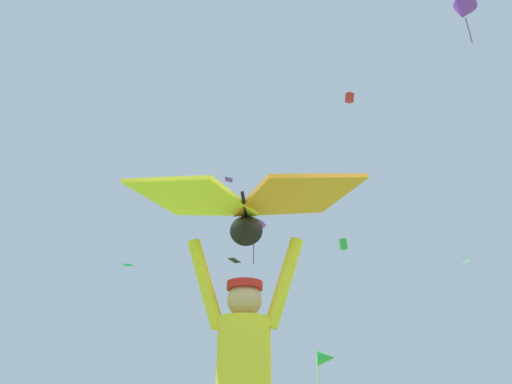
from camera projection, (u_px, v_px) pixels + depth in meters
held_stunt_kite at (245, 205)px, 3.24m from camera, size 1.72×0.91×0.39m
distant_kite_black_low_right at (235, 260)px, 23.10m from camera, size 0.55×0.55×0.25m
distant_kite_purple_mid_left at (229, 179)px, 42.06m from camera, size 1.00×1.02×0.35m
distant_kite_red_mid_right at (350, 98)px, 33.41m from camera, size 0.69×0.85×0.88m
distant_kite_green_high_left at (467, 261)px, 24.84m from camera, size 0.59×0.63×0.32m
distant_kite_teal_low_left at (128, 264)px, 23.69m from camera, size 0.72×0.72×0.09m
distant_kite_purple_high_right at (254, 229)px, 30.97m from camera, size 2.12×1.91×3.29m
distant_kite_green_overhead_distant at (343, 244)px, 36.97m from camera, size 0.64×0.70×1.00m
distant_kite_purple_far_center at (464, 12)px, 25.71m from camera, size 1.57×1.33×3.03m
marker_flag at (325, 366)px, 7.22m from camera, size 0.30×0.24×1.78m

